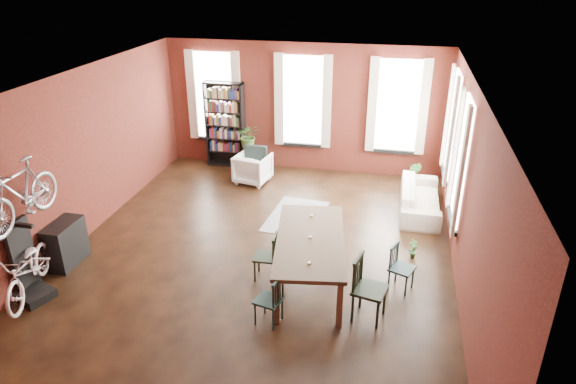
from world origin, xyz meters
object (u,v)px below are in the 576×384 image
(dining_chair_d, at_px, (402,268))
(console_table, at_px, (65,243))
(bike_trainer, at_px, (35,295))
(dining_chair_b, at_px, (265,256))
(plant_stand, at_px, (249,160))
(dining_chair_a, at_px, (269,300))
(cream_sofa, at_px, (421,193))
(bicycle_floor, at_px, (23,248))
(dining_table, at_px, (310,260))
(dining_chair_c, at_px, (370,290))
(bookshelf, at_px, (225,125))
(white_armchair, at_px, (253,167))

(dining_chair_d, relative_size, console_table, 0.99)
(bike_trainer, bearing_deg, dining_chair_b, 21.64)
(plant_stand, bearing_deg, console_table, -112.31)
(dining_chair_a, bearing_deg, cream_sofa, 165.84)
(dining_chair_b, height_order, bicycle_floor, bicycle_floor)
(cream_sofa, distance_m, console_table, 7.15)
(dining_table, bearing_deg, bike_trainer, -169.88)
(bike_trainer, bearing_deg, dining_chair_a, 3.68)
(dining_chair_c, xyz_separation_m, bicycle_floor, (-5.28, -0.69, 0.46))
(dining_chair_c, bearing_deg, dining_chair_d, -15.28)
(bike_trainer, bearing_deg, console_table, 95.65)
(cream_sofa, height_order, plant_stand, cream_sofa)
(cream_sofa, distance_m, plant_stand, 4.45)
(dining_chair_b, relative_size, bike_trainer, 1.71)
(dining_table, height_order, dining_chair_b, dining_chair_b)
(bookshelf, distance_m, bike_trainer, 6.47)
(cream_sofa, relative_size, console_table, 2.60)
(white_armchair, height_order, bike_trainer, white_armchair)
(dining_table, xyz_separation_m, dining_chair_a, (-0.41, -1.20, -0.01))
(white_armchair, bearing_deg, bicycle_floor, 78.68)
(cream_sofa, relative_size, bike_trainer, 4.27)
(plant_stand, bearing_deg, bike_trainer, -107.64)
(dining_chair_a, height_order, dining_chair_b, dining_chair_b)
(dining_chair_d, bearing_deg, bike_trainer, 126.66)
(bookshelf, relative_size, bike_trainer, 4.51)
(dining_chair_d, distance_m, console_table, 5.89)
(dining_chair_a, xyz_separation_m, bike_trainer, (-3.84, -0.25, -0.33))
(dining_chair_b, bearing_deg, white_armchair, -163.59)
(console_table, relative_size, plant_stand, 1.28)
(dining_chair_b, distance_m, dining_chair_d, 2.28)
(dining_chair_c, distance_m, plant_stand, 6.29)
(dining_chair_d, bearing_deg, white_armchair, 65.43)
(bike_trainer, xyz_separation_m, plant_stand, (1.89, 5.95, 0.24))
(white_armchair, relative_size, bike_trainer, 1.61)
(dining_chair_a, distance_m, bicycle_floor, 3.87)
(plant_stand, bearing_deg, bookshelf, 155.07)
(bookshelf, distance_m, console_table, 5.40)
(cream_sofa, bearing_deg, dining_chair_d, 173.28)
(dining_chair_a, xyz_separation_m, white_armchair, (-1.68, 5.07, -0.01))
(white_armchair, bearing_deg, bookshelf, -33.95)
(dining_table, bearing_deg, console_table, 176.15)
(dining_chair_c, height_order, bookshelf, bookshelf)
(bookshelf, xyz_separation_m, bike_trainer, (-1.17, -6.28, -1.03))
(dining_chair_d, xyz_separation_m, bicycle_floor, (-5.75, -1.56, 0.58))
(dining_chair_d, xyz_separation_m, console_table, (-5.87, -0.45, 0.00))
(dining_chair_d, xyz_separation_m, bookshelf, (-4.59, 4.75, 0.70))
(bike_trainer, relative_size, bicycle_floor, 0.29)
(dining_chair_c, relative_size, bicycle_floor, 0.62)
(console_table, height_order, bicycle_floor, bicycle_floor)
(console_table, bearing_deg, bicycle_floor, -83.63)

